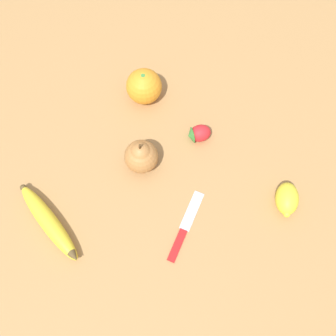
% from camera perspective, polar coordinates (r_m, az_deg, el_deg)
% --- Properties ---
extents(ground_plane, '(3.00, 3.00, 0.00)m').
position_cam_1_polar(ground_plane, '(0.85, -2.70, -5.88)').
color(ground_plane, '#A87A47').
extents(banana, '(0.22, 0.05, 0.04)m').
position_cam_1_polar(banana, '(0.85, -16.85, -7.62)').
color(banana, yellow).
rests_on(banana, ground_plane).
extents(orange, '(0.08, 0.08, 0.08)m').
position_cam_1_polar(orange, '(0.93, -3.50, 11.75)').
color(orange, orange).
rests_on(orange, ground_plane).
extents(pear, '(0.07, 0.07, 0.09)m').
position_cam_1_polar(pear, '(0.85, -3.91, 1.77)').
color(pear, '#B2753D').
rests_on(pear, ground_plane).
extents(strawberry, '(0.05, 0.06, 0.04)m').
position_cam_1_polar(strawberry, '(0.90, 4.47, 5.01)').
color(strawberry, red).
rests_on(strawberry, ground_plane).
extents(lemon, '(0.08, 0.08, 0.05)m').
position_cam_1_polar(lemon, '(0.86, 16.88, -4.31)').
color(lemon, yellow).
rests_on(lemon, ground_plane).
extents(paring_knife, '(0.10, 0.15, 0.01)m').
position_cam_1_polar(paring_knife, '(0.83, 2.41, -8.72)').
color(paring_knife, silver).
rests_on(paring_knife, ground_plane).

